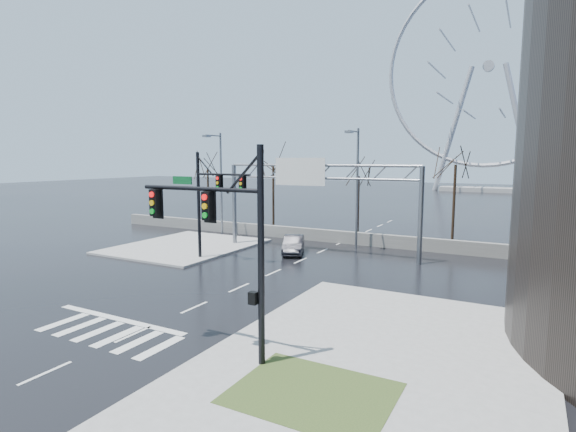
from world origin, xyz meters
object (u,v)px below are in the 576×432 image
Objects in this scene: car at (293,245)px; ferris_wheel at (488,75)px; signal_mast_far at (210,196)px; sign_gantry at (313,189)px; signal_mast_near at (228,232)px.

ferris_wheel is at bearing 62.24° from car.
signal_mast_far is 0.49× the size of sign_gantry.
sign_gantry is at bearing -93.84° from ferris_wheel.
signal_mast_far is 89.30m from ferris_wheel.
signal_mast_far is 1.84× the size of car.
car is (-6.80, 18.09, -4.16)m from signal_mast_near.
signal_mast_far is 7.78m from car.
signal_mast_far is at bearing 130.26° from signal_mast_near.
signal_mast_far is (-11.01, 13.00, -0.04)m from signal_mast_near.
car is at bearing -94.71° from ferris_wheel.
ferris_wheel is (5.38, 80.04, 20.95)m from sign_gantry.
sign_gantry is at bearing 47.53° from signal_mast_far.
car is at bearing 50.44° from signal_mast_far.
sign_gantry is 4.74m from car.
ferris_wheel is (-0.14, 99.04, 21.26)m from signal_mast_near.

